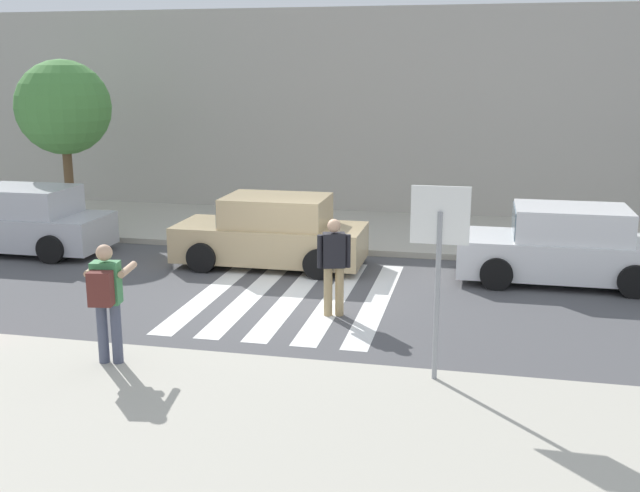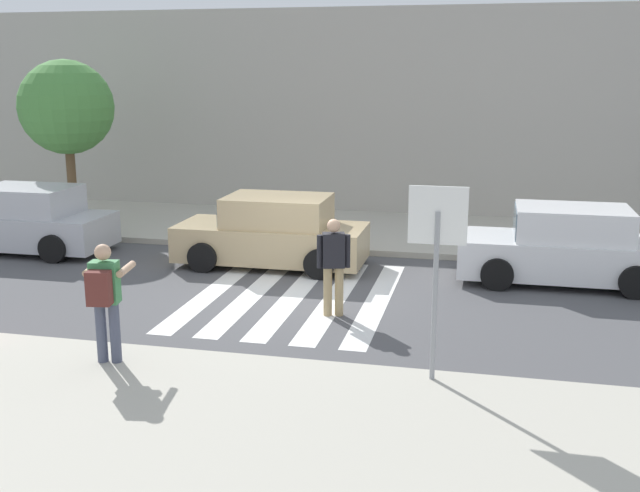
{
  "view_description": "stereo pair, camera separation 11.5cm",
  "coord_description": "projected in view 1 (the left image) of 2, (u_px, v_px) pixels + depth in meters",
  "views": [
    {
      "loc": [
        3.39,
        -13.05,
        4.21
      ],
      "look_at": [
        0.6,
        -0.2,
        1.1
      ],
      "focal_mm": 42.0,
      "sensor_mm": 36.0,
      "label": 1
    },
    {
      "loc": [
        3.51,
        -13.02,
        4.21
      ],
      "look_at": [
        0.6,
        -0.2,
        1.1
      ],
      "focal_mm": 42.0,
      "sensor_mm": 36.0,
      "label": 2
    }
  ],
  "objects": [
    {
      "name": "ground_plane",
      "position": [
        291.0,
        299.0,
        14.08
      ],
      "size": [
        120.0,
        120.0,
        0.0
      ],
      "primitive_type": "plane",
      "color": "#4C4C4F"
    },
    {
      "name": "street_tree_west",
      "position": [
        63.0,
        108.0,
        19.38
      ],
      "size": [
        2.44,
        2.44,
        4.34
      ],
      "color": "brown",
      "rests_on": "sidewalk_far"
    },
    {
      "name": "parked_car_silver",
      "position": [
        23.0,
        222.0,
        17.57
      ],
      "size": [
        4.1,
        1.92,
        1.55
      ],
      "color": "#B7BABF",
      "rests_on": "ground"
    },
    {
      "name": "crosswalk_stripe_0",
      "position": [
        214.0,
        290.0,
        14.6
      ],
      "size": [
        0.44,
        5.2,
        0.01
      ],
      "primitive_type": "cube",
      "color": "silver",
      "rests_on": "ground"
    },
    {
      "name": "photographer_with_backpack",
      "position": [
        106.0,
        294.0,
        10.41
      ],
      "size": [
        0.66,
        0.9,
        1.72
      ],
      "color": "#474C60",
      "rests_on": "sidewalk_near"
    },
    {
      "name": "crosswalk_stripe_1",
      "position": [
        254.0,
        293.0,
        14.43
      ],
      "size": [
        0.44,
        5.2,
        0.01
      ],
      "primitive_type": "cube",
      "color": "silver",
      "rests_on": "ground"
    },
    {
      "name": "pedestrian_crossing",
      "position": [
        334.0,
        262.0,
        12.91
      ],
      "size": [
        0.56,
        0.34,
        1.72
      ],
      "color": "tan",
      "rests_on": "ground"
    },
    {
      "name": "stop_sign",
      "position": [
        439.0,
        240.0,
        9.69
      ],
      "size": [
        0.76,
        0.08,
        2.62
      ],
      "color": "gray",
      "rests_on": "sidewalk_near"
    },
    {
      "name": "building_facade_far",
      "position": [
        373.0,
        110.0,
        23.29
      ],
      "size": [
        56.0,
        4.0,
        5.92
      ],
      "primitive_type": "cube",
      "color": "#ADA89E",
      "rests_on": "ground"
    },
    {
      "name": "parked_car_white",
      "position": [
        564.0,
        247.0,
        15.05
      ],
      "size": [
        4.1,
        1.92,
        1.55
      ],
      "color": "white",
      "rests_on": "ground"
    },
    {
      "name": "parked_car_tan",
      "position": [
        272.0,
        233.0,
        16.31
      ],
      "size": [
        4.1,
        1.92,
        1.55
      ],
      "color": "tan",
      "rests_on": "ground"
    },
    {
      "name": "crosswalk_stripe_4",
      "position": [
        377.0,
        301.0,
        13.94
      ],
      "size": [
        0.44,
        5.2,
        0.01
      ],
      "primitive_type": "cube",
      "color": "silver",
      "rests_on": "ground"
    },
    {
      "name": "crosswalk_stripe_2",
      "position": [
        294.0,
        296.0,
        14.27
      ],
      "size": [
        0.44,
        5.2,
        0.01
      ],
      "primitive_type": "cube",
      "color": "silver",
      "rests_on": "ground"
    },
    {
      "name": "sidewalk_far",
      "position": [
        348.0,
        230.0,
        19.77
      ],
      "size": [
        60.0,
        4.8,
        0.14
      ],
      "primitive_type": "cube",
      "color": "#B2AD9E",
      "rests_on": "ground"
    },
    {
      "name": "sidewalk_near",
      "position": [
        150.0,
        458.0,
        8.17
      ],
      "size": [
        60.0,
        6.0,
        0.14
      ],
      "primitive_type": "cube",
      "color": "#B2AD9E",
      "rests_on": "ground"
    },
    {
      "name": "crosswalk_stripe_3",
      "position": [
        335.0,
        298.0,
        14.1
      ],
      "size": [
        0.44,
        5.2,
        0.01
      ],
      "primitive_type": "cube",
      "color": "silver",
      "rests_on": "ground"
    }
  ]
}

